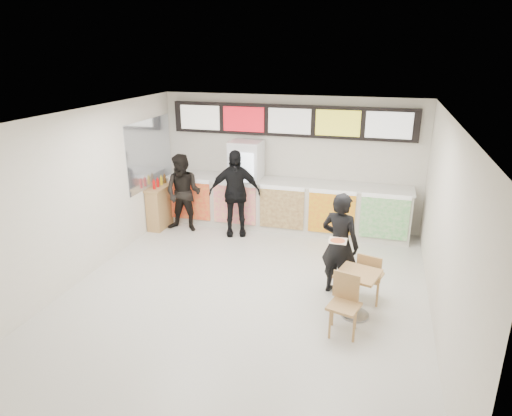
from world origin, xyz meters
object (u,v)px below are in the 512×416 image
at_px(customer_left, 183,193).
at_px(customer_mid, 235,193).
at_px(service_counter, 285,205).
at_px(condiment_ledge, 161,206).
at_px(drinks_fridge, 246,184).
at_px(cafe_table, 357,286).
at_px(customer_main, 340,244).

distance_m(customer_left, customer_mid, 1.19).
height_order(service_counter, condiment_ledge, condiment_ledge).
relative_size(drinks_fridge, customer_mid, 1.04).
height_order(customer_left, customer_mid, customer_mid).
xyz_separation_m(cafe_table, condiment_ledge, (-4.67, 2.66, -0.02)).
bearing_deg(drinks_fridge, condiment_ledge, -160.71).
bearing_deg(condiment_ledge, customer_mid, 0.77).
height_order(service_counter, customer_mid, customer_mid).
height_order(cafe_table, condiment_ledge, condiment_ledge).
bearing_deg(cafe_table, customer_left, 162.62).
xyz_separation_m(drinks_fridge, customer_main, (2.43, -2.67, -0.10)).
xyz_separation_m(drinks_fridge, cafe_table, (2.78, -3.32, -0.48)).
bearing_deg(service_counter, condiment_ledge, -167.15).
xyz_separation_m(customer_left, cafe_table, (4.04, -2.60, -0.37)).
height_order(customer_mid, condiment_ledge, customer_mid).
xyz_separation_m(customer_mid, cafe_table, (2.85, -2.68, -0.44)).
bearing_deg(customer_mid, drinks_fridge, 64.21).
bearing_deg(customer_left, customer_main, -28.27).
height_order(service_counter, drinks_fridge, drinks_fridge).
relative_size(service_counter, customer_mid, 2.88).
xyz_separation_m(service_counter, drinks_fridge, (-0.93, 0.02, 0.43)).
distance_m(customer_mid, cafe_table, 3.94).
distance_m(drinks_fridge, customer_main, 3.61).
distance_m(cafe_table, condiment_ledge, 5.37).
height_order(customer_main, condiment_ledge, customer_main).
xyz_separation_m(drinks_fridge, condiment_ledge, (-1.89, -0.66, -0.50)).
bearing_deg(drinks_fridge, customer_mid, -96.46).
bearing_deg(customer_left, service_counter, 17.39).
distance_m(customer_main, condiment_ledge, 4.77).
bearing_deg(customer_left, customer_mid, 3.67).
bearing_deg(customer_mid, customer_main, -58.46).
relative_size(customer_main, customer_left, 1.01).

